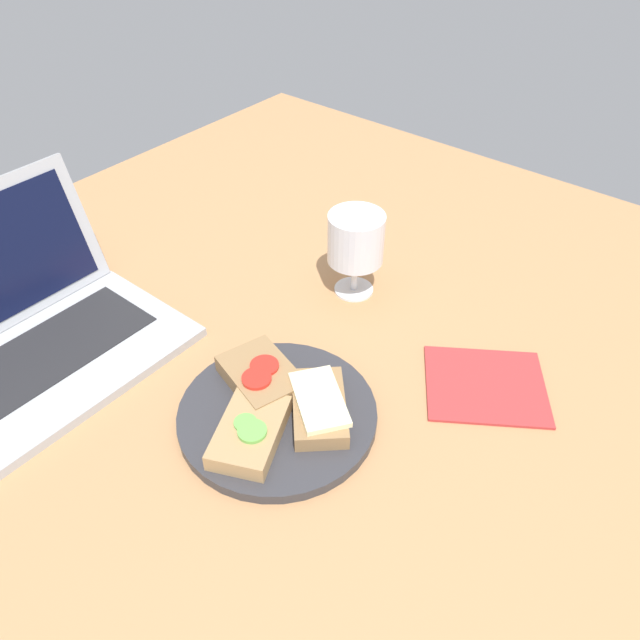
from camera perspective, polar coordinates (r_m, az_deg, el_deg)
wooden_table at (r=86.70cm, az=0.19°, el=-4.38°), size 140.00×140.00×3.00cm
plate at (r=78.16cm, az=-3.90°, el=-8.62°), size 24.65×24.65×1.44cm
sandwich_with_cheese at (r=76.14cm, az=-0.08°, el=-7.83°), size 12.74×12.46×2.92cm
sandwich_with_tomato at (r=79.96cm, az=-5.40°, el=-5.13°), size 10.45×12.62×2.95cm
sandwich_with_cucumber at (r=74.20cm, az=-6.43°, el=-10.13°), size 13.14×11.05×2.77cm
wine_glass at (r=92.40cm, az=3.29°, el=7.09°), size 8.41×8.41×13.40cm
laptop at (r=92.65cm, az=-25.36°, el=-0.83°), size 35.42×27.43×20.10cm
napkin at (r=84.84cm, az=14.90°, el=-5.79°), size 19.74×20.30×0.40cm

